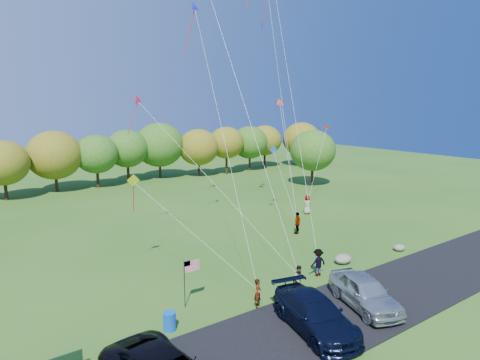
# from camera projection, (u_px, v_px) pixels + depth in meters

# --- Properties ---
(ground) EXTENTS (140.00, 140.00, 0.00)m
(ground) POSITION_uv_depth(u_px,v_px,m) (290.00, 288.00, 25.79)
(ground) COLOR #295618
(ground) RESTS_ON ground
(asphalt_lane) EXTENTS (44.00, 6.00, 0.06)m
(asphalt_lane) POSITION_uv_depth(u_px,v_px,m) (341.00, 313.00, 22.60)
(asphalt_lane) COLOR black
(asphalt_lane) RESTS_ON ground
(treeline) EXTENTS (77.29, 27.38, 8.76)m
(treeline) POSITION_uv_depth(u_px,v_px,m) (94.00, 153.00, 53.71)
(treeline) COLOR #3A2215
(treeline) RESTS_ON ground
(minivan_navy) EXTENTS (3.61, 6.12, 1.66)m
(minivan_navy) POSITION_uv_depth(u_px,v_px,m) (315.00, 314.00, 20.76)
(minivan_navy) COLOR black
(minivan_navy) RESTS_ON asphalt_lane
(minivan_silver) EXTENTS (3.61, 5.49, 1.74)m
(minivan_silver) POSITION_uv_depth(u_px,v_px,m) (365.00, 292.00, 23.10)
(minivan_silver) COLOR #AAB1B5
(minivan_silver) RESTS_ON asphalt_lane
(flyer_a) EXTENTS (0.69, 0.69, 1.62)m
(flyer_a) POSITION_uv_depth(u_px,v_px,m) (258.00, 293.00, 23.22)
(flyer_a) COLOR #4C4C59
(flyer_a) RESTS_ON ground
(flyer_b) EXTENTS (0.99, 0.90, 1.65)m
(flyer_b) POSITION_uv_depth(u_px,v_px,m) (299.00, 279.00, 25.00)
(flyer_b) COLOR #4C4C59
(flyer_b) RESTS_ON ground
(flyer_c) EXTENTS (1.24, 0.82, 1.79)m
(flyer_c) POSITION_uv_depth(u_px,v_px,m) (318.00, 262.00, 27.43)
(flyer_c) COLOR #4C4C59
(flyer_c) RESTS_ON ground
(flyer_d) EXTENTS (1.19, 0.90, 1.88)m
(flyer_d) POSITION_uv_depth(u_px,v_px,m) (297.00, 223.00, 36.22)
(flyer_d) COLOR #4C4C59
(flyer_d) RESTS_ON ground
(flyer_e) EXTENTS (1.08, 0.91, 1.89)m
(flyer_e) POSITION_uv_depth(u_px,v_px,m) (307.00, 205.00, 42.62)
(flyer_e) COLOR #4C4C59
(flyer_e) RESTS_ON ground
(trash_barrel) EXTENTS (0.62, 0.62, 0.93)m
(trash_barrel) POSITION_uv_depth(u_px,v_px,m) (170.00, 321.00, 20.91)
(trash_barrel) COLOR blue
(trash_barrel) RESTS_ON ground
(flag_assembly) EXTENTS (0.98, 0.64, 2.65)m
(flag_assembly) POSITION_uv_depth(u_px,v_px,m) (189.00, 271.00, 23.13)
(flag_assembly) COLOR black
(flag_assembly) RESTS_ON ground
(boulder_near) EXTENTS (1.31, 1.03, 0.65)m
(boulder_near) POSITION_uv_depth(u_px,v_px,m) (343.00, 259.00, 29.61)
(boulder_near) COLOR gray
(boulder_near) RESTS_ON ground
(boulder_far) EXTENTS (0.94, 0.79, 0.49)m
(boulder_far) POSITION_uv_depth(u_px,v_px,m) (399.00, 248.00, 32.15)
(boulder_far) COLOR gray
(boulder_far) RESTS_ON ground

